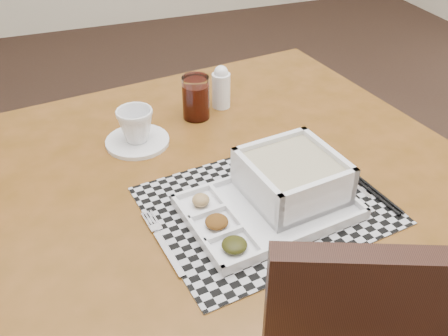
{
  "coord_description": "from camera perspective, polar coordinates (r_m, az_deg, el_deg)",
  "views": [
    {
      "loc": [
        -0.66,
        -1.58,
        1.43
      ],
      "look_at": [
        -0.38,
        -0.81,
        0.85
      ],
      "focal_mm": 40.0,
      "sensor_mm": 36.0,
      "label": 1
    }
  ],
  "objects": [
    {
      "name": "floor",
      "position": [
        2.23,
        2.11,
        -4.2
      ],
      "size": [
        5.0,
        5.0,
        0.0
      ],
      "primitive_type": "plane",
      "color": "#322119",
      "rests_on": "ground"
    },
    {
      "name": "dining_table",
      "position": [
        1.12,
        0.93,
        -4.47
      ],
      "size": [
        1.19,
        1.19,
        0.79
      ],
      "color": "#53350F",
      "rests_on": "ground"
    },
    {
      "name": "placemat",
      "position": [
        1.0,
        4.84,
        -4.27
      ],
      "size": [
        0.5,
        0.42,
        0.0
      ],
      "primitive_type": "cube",
      "rotation": [
        0.0,
        0.0,
        0.14
      ],
      "color": "#A8A8B0",
      "rests_on": "dining_table"
    },
    {
      "name": "serving_tray",
      "position": [
        0.99,
        6.92,
        -2.13
      ],
      "size": [
        0.35,
        0.26,
        0.09
      ],
      "color": "white",
      "rests_on": "placemat"
    },
    {
      "name": "fork",
      "position": [
        0.92,
        -6.96,
        -8.18
      ],
      "size": [
        0.04,
        0.19,
        0.0
      ],
      "color": "silver",
      "rests_on": "placemat"
    },
    {
      "name": "spoon",
      "position": [
        1.13,
        11.89,
        0.58
      ],
      "size": [
        0.04,
        0.18,
        0.01
      ],
      "color": "silver",
      "rests_on": "placemat"
    },
    {
      "name": "chopsticks",
      "position": [
        1.09,
        15.36,
        -1.43
      ],
      "size": [
        0.05,
        0.24,
        0.01
      ],
      "color": "black",
      "rests_on": "placemat"
    },
    {
      "name": "saucer",
      "position": [
        1.2,
        -9.85,
        3.02
      ],
      "size": [
        0.15,
        0.15,
        0.01
      ],
      "primitive_type": "cylinder",
      "color": "white",
      "rests_on": "dining_table"
    },
    {
      "name": "cup",
      "position": [
        1.17,
        -10.07,
        4.85
      ],
      "size": [
        0.1,
        0.1,
        0.08
      ],
      "primitive_type": "imported",
      "rotation": [
        0.0,
        0.0,
        -0.22
      ],
      "color": "white",
      "rests_on": "saucer"
    },
    {
      "name": "juice_glass",
      "position": [
        1.26,
        -3.23,
        7.88
      ],
      "size": [
        0.07,
        0.07,
        0.11
      ],
      "color": "white",
      "rests_on": "dining_table"
    },
    {
      "name": "creamer_bottle",
      "position": [
        1.31,
        -0.33,
        9.22
      ],
      "size": [
        0.05,
        0.05,
        0.12
      ],
      "color": "white",
      "rests_on": "dining_table"
    }
  ]
}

